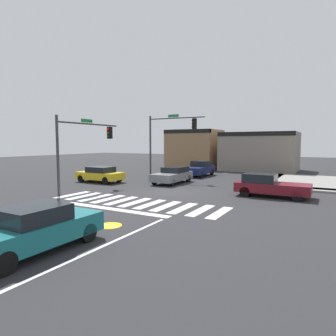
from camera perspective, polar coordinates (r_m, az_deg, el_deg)
name	(u,v)px	position (r m, az deg, el deg)	size (l,w,h in m)	color
ground_plane	(172,191)	(20.98, 0.83, -4.57)	(120.00, 120.00, 0.00)	#2B2B2D
crosswalk_near	(135,202)	(17.23, -6.39, -6.69)	(10.85, 2.84, 0.01)	silver
lane_markings	(32,245)	(11.27, -25.01, -13.45)	(6.80, 20.25, 0.01)	white
bike_detector_marking	(110,225)	(12.72, -11.32, -10.97)	(1.02, 1.02, 0.01)	yellow
curb_corner_northeast	(312,183)	(27.84, 26.30, -2.57)	(10.00, 10.60, 0.15)	gray
storefront_row	(232,150)	(39.09, 12.35, 3.41)	(16.39, 6.90, 5.22)	#93704C
traffic_signal_northwest	(169,134)	(27.65, 0.13, 6.67)	(5.77, 0.32, 6.10)	#383A3D
traffic_signal_southwest	(84,140)	(21.87, -16.07, 5.36)	(0.32, 6.01, 5.27)	#383A3D
car_yellow	(100,174)	(26.34, -13.15, -1.18)	(4.18, 1.92, 1.38)	gold
car_gray	(173,175)	(25.06, 0.94, -1.35)	(1.93, 4.34, 1.39)	slate
car_teal	(35,229)	(10.33, -24.53, -10.80)	(1.74, 4.41, 1.49)	#196B70
car_navy	(200,168)	(30.64, 6.21, -0.10)	(1.90, 4.45, 1.57)	#141E4C
car_maroon	(269,185)	(19.95, 19.22, -3.22)	(4.54, 1.94, 1.46)	maroon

